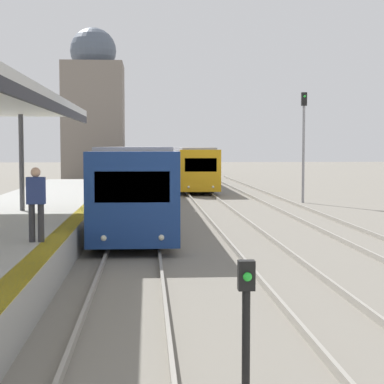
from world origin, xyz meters
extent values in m
cube|color=black|center=(-1.80, 12.79, 3.93)|extent=(0.08, 16.56, 0.24)
cylinder|color=#47474C|center=(-3.76, 19.41, 2.46)|extent=(0.16, 0.16, 3.18)
cylinder|color=#2D2D33|center=(-2.17, 12.25, 1.29)|extent=(0.14, 0.14, 0.85)
cylinder|color=#2D2D33|center=(-1.97, 12.25, 1.29)|extent=(0.14, 0.14, 0.85)
cube|color=navy|center=(-2.07, 12.25, 2.01)|extent=(0.40, 0.22, 0.60)
sphere|color=tan|center=(-2.07, 12.25, 2.42)|extent=(0.22, 0.22, 0.22)
cube|color=navy|center=(0.00, 15.14, 1.56)|extent=(2.54, 0.70, 2.58)
cube|color=black|center=(0.00, 14.81, 1.92)|extent=(1.98, 0.04, 0.83)
sphere|color=#EFEACC|center=(-0.76, 14.80, 0.57)|extent=(0.16, 0.16, 0.16)
sphere|color=#EFEACC|center=(0.76, 14.80, 0.57)|extent=(0.16, 0.16, 0.16)
cube|color=silver|center=(0.00, 22.53, 1.56)|extent=(2.54, 14.08, 2.58)
cube|color=gray|center=(0.00, 22.53, 2.91)|extent=(2.24, 13.80, 0.12)
cube|color=black|center=(0.00, 22.53, 1.85)|extent=(2.56, 12.96, 0.67)
cylinder|color=black|center=(-1.08, 17.95, 0.35)|extent=(0.12, 0.70, 0.70)
cylinder|color=black|center=(1.08, 17.95, 0.35)|extent=(0.12, 0.70, 0.70)
cylinder|color=black|center=(-1.08, 27.11, 0.35)|extent=(0.12, 0.70, 0.70)
cylinder|color=black|center=(1.08, 27.11, 0.35)|extent=(0.12, 0.70, 0.70)
cube|color=silver|center=(0.00, 36.96, 1.56)|extent=(2.54, 14.08, 2.58)
cube|color=gray|center=(0.00, 36.96, 2.91)|extent=(2.24, 13.80, 0.12)
cube|color=black|center=(0.00, 36.96, 1.85)|extent=(2.56, 12.96, 0.67)
cylinder|color=black|center=(-1.08, 32.39, 0.35)|extent=(0.12, 0.70, 0.70)
cylinder|color=black|center=(1.08, 32.39, 0.35)|extent=(0.12, 0.70, 0.70)
cylinder|color=black|center=(-1.08, 41.54, 0.35)|extent=(0.12, 0.70, 0.70)
cylinder|color=black|center=(1.08, 41.54, 0.35)|extent=(0.12, 0.70, 0.70)
cube|color=silver|center=(0.00, 51.39, 1.56)|extent=(2.54, 14.08, 2.58)
cube|color=gray|center=(0.00, 51.39, 2.91)|extent=(2.24, 13.80, 0.12)
cube|color=black|center=(0.00, 51.39, 1.85)|extent=(2.56, 12.96, 0.67)
cylinder|color=black|center=(-1.08, 46.82, 0.35)|extent=(0.12, 0.70, 0.70)
cylinder|color=black|center=(1.08, 46.82, 0.35)|extent=(0.12, 0.70, 0.70)
cylinder|color=black|center=(-1.08, 55.97, 0.35)|extent=(0.12, 0.70, 0.70)
cylinder|color=black|center=(1.08, 55.97, 0.35)|extent=(0.12, 0.70, 0.70)
cube|color=silver|center=(0.00, 65.83, 1.56)|extent=(2.54, 14.08, 2.58)
cube|color=gray|center=(0.00, 65.83, 2.91)|extent=(2.24, 13.80, 0.12)
cube|color=black|center=(0.00, 65.83, 1.85)|extent=(2.56, 12.96, 0.67)
cylinder|color=black|center=(-1.08, 61.25, 0.35)|extent=(0.12, 0.70, 0.70)
cylinder|color=black|center=(1.08, 61.25, 0.35)|extent=(0.12, 0.70, 0.70)
cylinder|color=black|center=(-1.08, 70.40, 0.35)|extent=(0.12, 0.70, 0.70)
cylinder|color=black|center=(1.08, 70.40, 0.35)|extent=(0.12, 0.70, 0.70)
cube|color=gold|center=(3.58, 36.34, 1.54)|extent=(2.46, 0.70, 2.53)
cube|color=black|center=(3.58, 36.01, 1.89)|extent=(1.92, 0.04, 0.81)
sphere|color=#EFEACC|center=(2.84, 36.00, 0.57)|extent=(0.16, 0.16, 0.16)
sphere|color=#EFEACC|center=(4.31, 36.00, 0.57)|extent=(0.16, 0.16, 0.16)
cube|color=#B7B7BC|center=(3.58, 43.64, 1.54)|extent=(2.46, 13.92, 2.53)
cube|color=gray|center=(3.58, 43.64, 2.86)|extent=(2.16, 13.64, 0.12)
cube|color=black|center=(3.58, 43.64, 1.81)|extent=(2.48, 12.80, 0.66)
cylinder|color=black|center=(2.53, 39.12, 0.35)|extent=(0.12, 0.70, 0.70)
cylinder|color=black|center=(4.62, 39.12, 0.35)|extent=(0.12, 0.70, 0.70)
cylinder|color=black|center=(2.53, 48.17, 0.35)|extent=(0.12, 0.70, 0.70)
cylinder|color=black|center=(4.62, 48.17, 0.35)|extent=(0.12, 0.70, 0.70)
cube|color=#B7B7BC|center=(3.58, 57.91, 1.54)|extent=(2.46, 13.92, 2.53)
cube|color=gray|center=(3.58, 57.91, 2.86)|extent=(2.16, 13.64, 0.12)
cube|color=black|center=(3.58, 57.91, 1.81)|extent=(2.48, 12.80, 0.66)
cylinder|color=black|center=(2.53, 53.39, 0.35)|extent=(0.12, 0.70, 0.70)
cylinder|color=black|center=(4.62, 53.39, 0.35)|extent=(0.12, 0.70, 0.70)
cylinder|color=black|center=(2.53, 62.43, 0.35)|extent=(0.12, 0.70, 0.70)
cylinder|color=black|center=(4.62, 62.43, 0.35)|extent=(0.12, 0.70, 0.70)
cube|color=#B7B7BC|center=(3.58, 72.18, 1.54)|extent=(2.46, 13.92, 2.53)
cube|color=gray|center=(3.58, 72.18, 2.86)|extent=(2.16, 13.64, 0.12)
cube|color=black|center=(3.58, 72.18, 1.81)|extent=(2.48, 12.80, 0.66)
cylinder|color=black|center=(2.53, 67.65, 0.35)|extent=(0.12, 0.70, 0.70)
cylinder|color=black|center=(4.62, 67.65, 0.35)|extent=(0.12, 0.70, 0.70)
cylinder|color=black|center=(2.53, 76.70, 0.35)|extent=(0.12, 0.70, 0.70)
cylinder|color=black|center=(4.62, 76.70, 0.35)|extent=(0.12, 0.70, 0.70)
cylinder|color=black|center=(1.58, 5.37, 0.64)|extent=(0.10, 0.10, 1.27)
cube|color=black|center=(1.58, 5.37, 1.45)|extent=(0.20, 0.14, 0.36)
sphere|color=green|center=(1.58, 5.28, 1.45)|extent=(0.11, 0.11, 0.11)
cylinder|color=gray|center=(8.65, 31.38, 2.92)|extent=(0.14, 0.14, 5.83)
cube|color=black|center=(8.65, 31.38, 5.48)|extent=(0.28, 0.20, 0.70)
sphere|color=green|center=(8.65, 31.26, 5.62)|extent=(0.14, 0.14, 0.14)
cube|color=slate|center=(-4.28, 54.95, 5.10)|extent=(5.21, 5.21, 10.21)
sphere|color=#4C5666|center=(-4.28, 54.95, 11.31)|extent=(4.00, 4.00, 4.00)
camera|label=1|loc=(0.41, -2.13, 2.99)|focal=60.00mm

